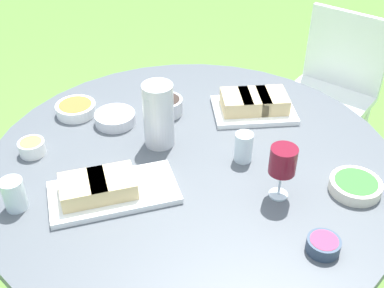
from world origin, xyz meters
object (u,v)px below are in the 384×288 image
dining_table (192,180)px  water_pitcher (159,114)px  wine_glass (283,162)px  chair_near_right (332,84)px

dining_table → water_pitcher: bearing=-91.7°
dining_table → wine_glass: wine_glass is taller
dining_table → water_pitcher: 0.26m
chair_near_right → wine_glass: wine_glass is taller
dining_table → chair_near_right: bearing=-179.8°
dining_table → wine_glass: bearing=92.9°
chair_near_right → water_pitcher: water_pitcher is taller
water_pitcher → chair_near_right: bearing=173.4°
wine_glass → chair_near_right: bearing=-164.8°
water_pitcher → wine_glass: bearing=91.5°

